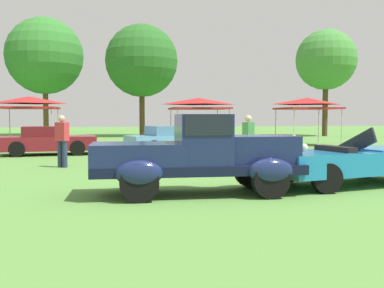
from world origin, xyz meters
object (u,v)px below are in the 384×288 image
at_px(canopy_tent_center_field, 199,103).
at_px(neighbor_convertible, 352,161).
at_px(show_car_skyblue, 171,140).
at_px(canopy_tent_left_field, 29,102).
at_px(spectator_near_truck, 248,139).
at_px(spectator_by_row, 62,139).
at_px(show_car_burgundy, 48,141).
at_px(canopy_tent_right_field, 308,103).
at_px(feature_pickup_truck, 199,154).

bearing_deg(canopy_tent_center_field, neighbor_convertible, -86.52).
xyz_separation_m(neighbor_convertible, show_car_skyblue, (-3.14, 9.94, 0.02)).
bearing_deg(canopy_tent_left_field, spectator_near_truck, -50.41).
xyz_separation_m(spectator_near_truck, canopy_tent_center_field, (0.42, 10.89, 1.51)).
xyz_separation_m(canopy_tent_left_field, canopy_tent_center_field, (9.21, 0.25, 0.00)).
bearing_deg(show_car_skyblue, spectator_by_row, -129.95).
distance_m(neighbor_convertible, spectator_by_row, 8.85).
relative_size(show_car_burgundy, show_car_skyblue, 0.95).
height_order(spectator_by_row, canopy_tent_center_field, canopy_tent_center_field).
height_order(show_car_skyblue, spectator_by_row, spectator_by_row).
distance_m(canopy_tent_center_field, canopy_tent_right_field, 6.19).
distance_m(neighbor_convertible, spectator_near_truck, 4.35).
xyz_separation_m(show_car_skyblue, spectator_near_truck, (1.81, -5.81, 0.31)).
height_order(show_car_burgundy, canopy_tent_center_field, canopy_tent_center_field).
bearing_deg(neighbor_convertible, show_car_burgundy, 130.86).
distance_m(show_car_burgundy, spectator_by_row, 5.05).
xyz_separation_m(feature_pickup_truck, canopy_tent_right_field, (9.06, 14.43, 1.56)).
bearing_deg(neighbor_convertible, feature_pickup_truck, -170.77).
bearing_deg(show_car_skyblue, neighbor_convertible, -72.46).
xyz_separation_m(neighbor_convertible, spectator_near_truck, (-1.33, 4.13, 0.34)).
relative_size(canopy_tent_left_field, canopy_tent_center_field, 0.91).
bearing_deg(canopy_tent_right_field, spectator_near_truck, -123.87).
xyz_separation_m(show_car_burgundy, canopy_tent_center_field, (7.59, 5.18, 1.82)).
relative_size(show_car_burgundy, spectator_near_truck, 2.44).
bearing_deg(spectator_near_truck, feature_pickup_truck, -118.31).
relative_size(feature_pickup_truck, show_car_skyblue, 1.04).
bearing_deg(spectator_near_truck, canopy_tent_center_field, 87.80).
xyz_separation_m(neighbor_convertible, canopy_tent_right_field, (5.16, 13.80, 1.84)).
xyz_separation_m(neighbor_convertible, canopy_tent_center_field, (-0.91, 15.02, 1.85)).
bearing_deg(canopy_tent_right_field, canopy_tent_left_field, 176.40).
bearing_deg(show_car_skyblue, feature_pickup_truck, -94.09).
relative_size(neighbor_convertible, show_car_skyblue, 1.03).
distance_m(show_car_burgundy, show_car_skyblue, 5.37).
distance_m(feature_pickup_truck, show_car_burgundy, 11.44).
distance_m(show_car_burgundy, spectator_near_truck, 9.17).
distance_m(show_car_skyblue, canopy_tent_center_field, 5.84).
xyz_separation_m(show_car_skyblue, canopy_tent_center_field, (2.23, 5.08, 1.82)).
relative_size(spectator_near_truck, canopy_tent_left_field, 0.59).
xyz_separation_m(neighbor_convertible, spectator_by_row, (-7.34, 4.94, 0.34)).
height_order(show_car_skyblue, spectator_near_truck, spectator_near_truck).
bearing_deg(spectator_by_row, show_car_skyblue, 50.05).
height_order(show_car_burgundy, spectator_near_truck, spectator_near_truck).
xyz_separation_m(spectator_by_row, canopy_tent_center_field, (6.42, 10.08, 1.51)).
height_order(show_car_burgundy, canopy_tent_left_field, canopy_tent_left_field).
bearing_deg(spectator_near_truck, show_car_burgundy, 141.50).
bearing_deg(canopy_tent_left_field, canopy_tent_right_field, -3.60).
height_order(neighbor_convertible, canopy_tent_left_field, canopy_tent_left_field).
distance_m(neighbor_convertible, show_car_burgundy, 13.00).
relative_size(spectator_by_row, canopy_tent_right_field, 0.55).
bearing_deg(feature_pickup_truck, show_car_burgundy, 113.76).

